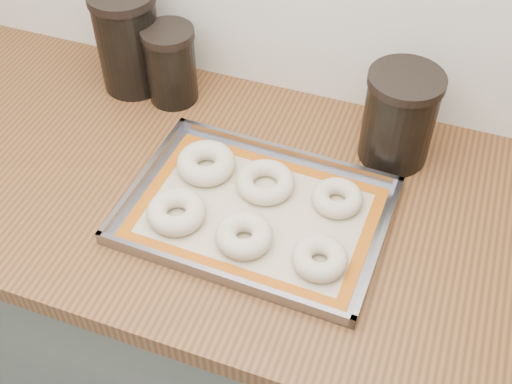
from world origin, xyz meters
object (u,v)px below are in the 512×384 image
at_px(canister_left, 128,41).
at_px(bagel_back_mid, 265,182).
at_px(bagel_back_right, 337,198).
at_px(bagel_front_left, 176,212).
at_px(bagel_front_mid, 244,236).
at_px(canister_mid, 171,65).
at_px(canister_right, 399,117).
at_px(bagel_front_right, 320,258).
at_px(baking_tray, 256,212).
at_px(bagel_back_left, 206,163).

bearing_deg(canister_left, bagel_back_mid, -28.85).
relative_size(bagel_back_mid, bagel_back_right, 1.17).
relative_size(bagel_front_left, canister_left, 0.48).
relative_size(bagel_front_mid, canister_left, 0.45).
relative_size(bagel_front_left, canister_mid, 0.63).
bearing_deg(bagel_front_left, canister_mid, 115.75).
bearing_deg(canister_right, bagel_front_left, -137.21).
relative_size(bagel_front_right, canister_mid, 0.56).
relative_size(bagel_front_left, bagel_back_mid, 0.97).
bearing_deg(canister_right, baking_tray, -129.35).
bearing_deg(bagel_front_left, bagel_back_mid, 45.35).
bearing_deg(bagel_front_right, baking_tray, 152.57).
distance_m(bagel_front_left, bagel_back_right, 0.29).
height_order(baking_tray, bagel_back_mid, bagel_back_mid).
height_order(bagel_back_left, canister_mid, canister_mid).
distance_m(bagel_back_mid, canister_left, 0.44).
height_order(baking_tray, canister_mid, canister_mid).
bearing_deg(bagel_back_mid, bagel_front_left, -134.65).
bearing_deg(bagel_back_mid, bagel_front_right, -43.49).
distance_m(bagel_back_left, canister_left, 0.34).
bearing_deg(bagel_front_mid, bagel_back_mid, 93.61).
height_order(bagel_front_mid, canister_right, canister_right).
bearing_deg(bagel_back_mid, bagel_back_left, 177.09).
bearing_deg(canister_left, canister_right, -3.19).
bearing_deg(bagel_front_left, bagel_front_right, -2.53).
relative_size(bagel_back_right, canister_right, 0.49).
height_order(bagel_back_left, bagel_back_right, bagel_back_left).
relative_size(bagel_front_left, bagel_front_right, 1.12).
relative_size(bagel_front_mid, bagel_front_right, 1.06).
relative_size(canister_left, canister_right, 1.17).
xyz_separation_m(bagel_front_right, bagel_back_left, (-0.26, 0.14, 0.00)).
bearing_deg(bagel_back_left, bagel_back_right, 0.16).
height_order(canister_left, canister_mid, canister_left).
height_order(baking_tray, bagel_back_left, bagel_back_left).
xyz_separation_m(bagel_front_right, canister_mid, (-0.42, 0.33, 0.06)).
relative_size(bagel_front_mid, canister_right, 0.53).
distance_m(bagel_front_right, bagel_back_mid, 0.20).
distance_m(bagel_front_mid, canister_left, 0.52).
bearing_deg(canister_mid, baking_tray, -42.61).
bearing_deg(canister_mid, bagel_front_mid, -49.08).
distance_m(bagel_front_left, canister_mid, 0.36).
bearing_deg(canister_right, bagel_front_mid, -121.94).
height_order(bagel_back_left, canister_right, canister_right).
xyz_separation_m(bagel_front_mid, bagel_back_left, (-0.13, 0.14, 0.00)).
relative_size(baking_tray, bagel_front_right, 5.01).
xyz_separation_m(baking_tray, bagel_back_mid, (-0.00, 0.06, 0.01)).
bearing_deg(bagel_back_left, canister_right, 27.76).
relative_size(bagel_front_right, bagel_back_mid, 0.86).
height_order(bagel_front_mid, canister_left, canister_left).
xyz_separation_m(bagel_front_mid, canister_mid, (-0.29, 0.33, 0.06)).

